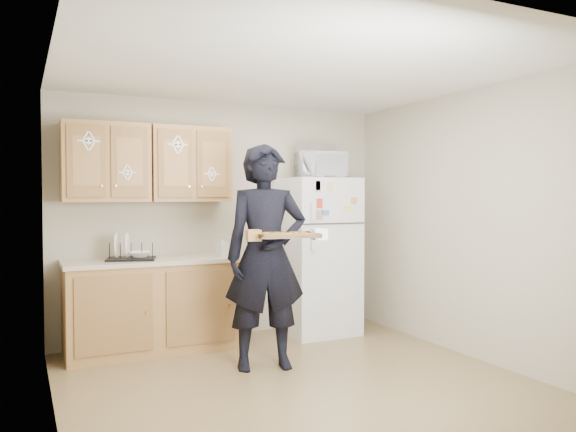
{
  "coord_description": "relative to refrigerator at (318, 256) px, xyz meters",
  "views": [
    {
      "loc": [
        -2.01,
        -3.95,
        1.5
      ],
      "look_at": [
        0.12,
        0.45,
        1.33
      ],
      "focal_mm": 35.0,
      "sensor_mm": 36.0,
      "label": 1
    }
  ],
  "objects": [
    {
      "name": "pizza_back_left",
      "position": [
        -1.05,
        -1.1,
        0.34
      ],
      "size": [
        0.17,
        0.17,
        0.02
      ],
      "primitive_type": "cylinder",
      "color": "orange",
      "rests_on": "baking_tray"
    },
    {
      "name": "dish_rack",
      "position": [
        -2.0,
        0.04,
        0.14
      ],
      "size": [
        0.51,
        0.44,
        0.18
      ],
      "primitive_type": "cube",
      "rotation": [
        0.0,
        0.0,
        -0.28
      ],
      "color": "black",
      "rests_on": "countertop"
    },
    {
      "name": "upper_cab_left",
      "position": [
        -2.2,
        0.18,
        0.98
      ],
      "size": [
        0.8,
        0.33,
        0.75
      ],
      "primitive_type": "cube",
      "color": "olive",
      "rests_on": "wall_back"
    },
    {
      "name": "baking_tray",
      "position": [
        -0.95,
        -1.2,
        0.32
      ],
      "size": [
        0.57,
        0.46,
        0.04
      ],
      "primitive_type": "cube",
      "rotation": [
        0.0,
        0.0,
        -0.21
      ],
      "color": "black",
      "rests_on": "person"
    },
    {
      "name": "base_cabinet",
      "position": [
        -1.8,
        0.05,
        -0.42
      ],
      "size": [
        1.6,
        0.6,
        0.86
      ],
      "primitive_type": "cube",
      "color": "olive",
      "rests_on": "floor"
    },
    {
      "name": "pizza_center",
      "position": [
        -0.95,
        -1.2,
        0.34
      ],
      "size": [
        0.17,
        0.17,
        0.02
      ],
      "primitive_type": "cylinder",
      "color": "orange",
      "rests_on": "baking_tray"
    },
    {
      "name": "floor",
      "position": [
        -0.95,
        -1.43,
        -0.85
      ],
      "size": [
        3.6,
        3.6,
        0.0
      ],
      "primitive_type": "plane",
      "color": "brown",
      "rests_on": "ground"
    },
    {
      "name": "wall_left",
      "position": [
        -2.75,
        -1.43,
        0.4
      ],
      "size": [
        0.04,
        3.6,
        2.5
      ],
      "primitive_type": "cube",
      "color": "#ABA28A",
      "rests_on": "floor"
    },
    {
      "name": "pizza_front_left",
      "position": [
        -1.08,
        -1.26,
        0.34
      ],
      "size": [
        0.17,
        0.17,
        0.02
      ],
      "primitive_type": "cylinder",
      "color": "orange",
      "rests_on": "baking_tray"
    },
    {
      "name": "refrigerator",
      "position": [
        0.0,
        0.0,
        0.0
      ],
      "size": [
        0.75,
        0.7,
        1.7
      ],
      "primitive_type": "cube",
      "color": "silver",
      "rests_on": "floor"
    },
    {
      "name": "pizza_front_right",
      "position": [
        -0.86,
        -1.31,
        0.34
      ],
      "size": [
        0.17,
        0.17,
        0.02
      ],
      "primitive_type": "cylinder",
      "color": "orange",
      "rests_on": "baking_tray"
    },
    {
      "name": "countertop",
      "position": [
        -1.8,
        0.05,
        0.03
      ],
      "size": [
        1.64,
        0.64,
        0.04
      ],
      "primitive_type": "cube",
      "color": "beige",
      "rests_on": "base_cabinet"
    },
    {
      "name": "cereal_box",
      "position": [
        0.52,
        0.24,
        -0.69
      ],
      "size": [
        0.2,
        0.07,
        0.32
      ],
      "primitive_type": "cube",
      "color": "#E6A351",
      "rests_on": "floor"
    },
    {
      "name": "pizza_back_right",
      "position": [
        -0.82,
        -1.15,
        0.34
      ],
      "size": [
        0.17,
        0.17,
        0.02
      ],
      "primitive_type": "cylinder",
      "color": "orange",
      "rests_on": "baking_tray"
    },
    {
      "name": "bowl",
      "position": [
        -1.91,
        0.04,
        0.1
      ],
      "size": [
        0.27,
        0.27,
        0.05
      ],
      "primitive_type": "imported",
      "rotation": [
        0.0,
        0.0,
        -0.24
      ],
      "color": "white",
      "rests_on": "dish_rack"
    },
    {
      "name": "person",
      "position": [
        -1.02,
        -0.91,
        0.13
      ],
      "size": [
        0.8,
        0.61,
        1.96
      ],
      "primitive_type": "imported",
      "rotation": [
        0.0,
        0.0,
        -0.21
      ],
      "color": "black",
      "rests_on": "floor"
    },
    {
      "name": "wall_back",
      "position": [
        -0.95,
        0.37,
        0.4
      ],
      "size": [
        3.6,
        0.04,
        2.5
      ],
      "primitive_type": "cube",
      "color": "#ABA28A",
      "rests_on": "floor"
    },
    {
      "name": "soap_bottle",
      "position": [
        -1.1,
        -0.02,
        0.15
      ],
      "size": [
        0.11,
        0.11,
        0.2
      ],
      "primitive_type": "imported",
      "rotation": [
        0.0,
        0.0,
        0.33
      ],
      "color": "silver",
      "rests_on": "countertop"
    },
    {
      "name": "microwave",
      "position": [
        0.01,
        -0.05,
        0.99
      ],
      "size": [
        0.56,
        0.43,
        0.28
      ],
      "primitive_type": "imported",
      "rotation": [
        0.0,
        0.0,
        -0.17
      ],
      "color": "silver",
      "rests_on": "refrigerator"
    },
    {
      "name": "upper_cab_right",
      "position": [
        -1.38,
        0.18,
        0.98
      ],
      "size": [
        0.8,
        0.33,
        0.75
      ],
      "primitive_type": "cube",
      "color": "olive",
      "rests_on": "wall_back"
    },
    {
      "name": "wall_front",
      "position": [
        -0.95,
        -3.23,
        0.4
      ],
      "size": [
        3.6,
        0.04,
        2.5
      ],
      "primitive_type": "cube",
      "color": "#ABA28A",
      "rests_on": "floor"
    },
    {
      "name": "foil_pan",
      "position": [
        -0.04,
        -0.02,
        1.17
      ],
      "size": [
        0.38,
        0.3,
        0.07
      ],
      "primitive_type": "cube",
      "rotation": [
        0.0,
        0.0,
        0.19
      ],
      "color": "silver",
      "rests_on": "microwave"
    },
    {
      "name": "wall_right",
      "position": [
        0.85,
        -1.43,
        0.4
      ],
      "size": [
        0.04,
        3.6,
        2.5
      ],
      "primitive_type": "cube",
      "color": "#ABA28A",
      "rests_on": "floor"
    },
    {
      "name": "ceiling",
      "position": [
        -0.95,
        -1.43,
        1.65
      ],
      "size": [
        3.6,
        3.6,
        0.0
      ],
      "primitive_type": "plane",
      "color": "silver",
      "rests_on": "wall_back"
    }
  ]
}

